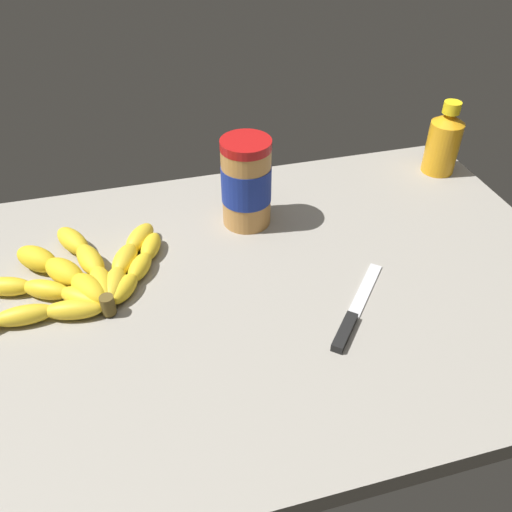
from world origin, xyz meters
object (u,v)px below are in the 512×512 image
at_px(peanut_butter_jar, 245,183).
at_px(butter_knife, 354,311).
at_px(banana_bunch, 80,276).
at_px(honey_bottle, 444,141).

height_order(peanut_butter_jar, butter_knife, peanut_butter_jar).
bearing_deg(peanut_butter_jar, butter_knife, 109.75).
relative_size(banana_bunch, honey_bottle, 2.23).
relative_size(peanut_butter_jar, honey_bottle, 1.08).
bearing_deg(butter_knife, banana_bunch, -23.89).
xyz_separation_m(banana_bunch, butter_knife, (-0.37, 0.16, -0.01)).
xyz_separation_m(peanut_butter_jar, honey_bottle, (-0.41, -0.07, -0.01)).
distance_m(banana_bunch, peanut_butter_jar, 0.30).
xyz_separation_m(peanut_butter_jar, butter_knife, (-0.09, 0.26, -0.07)).
bearing_deg(banana_bunch, peanut_butter_jar, -161.14).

